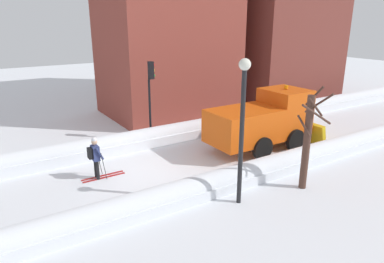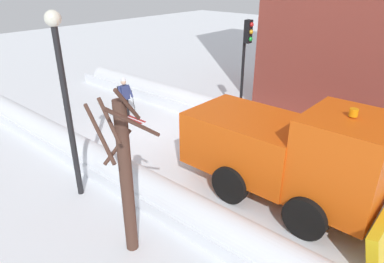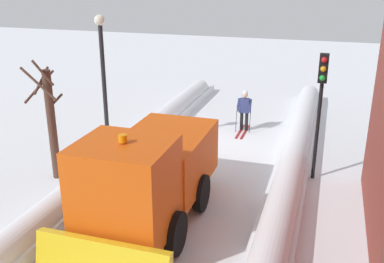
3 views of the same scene
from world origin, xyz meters
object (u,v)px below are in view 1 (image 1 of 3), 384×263
(skier, at_px, (95,156))
(street_lamp, at_px, (242,115))
(bare_tree_near, at_px, (308,139))
(traffic_light_pole, at_px, (151,86))
(plow_truck, at_px, (264,120))

(skier, distance_m, street_lamp, 6.38)
(street_lamp, bearing_deg, skier, -141.85)
(bare_tree_near, bearing_deg, street_lamp, -98.96)
(traffic_light_pole, relative_size, street_lamp, 0.82)
(skier, height_order, street_lamp, street_lamp)
(traffic_light_pole, xyz_separation_m, bare_tree_near, (8.30, 2.42, -0.98))
(skier, relative_size, bare_tree_near, 0.45)
(skier, bearing_deg, plow_truck, 83.24)
(plow_truck, relative_size, skier, 3.31)
(skier, xyz_separation_m, street_lamp, (4.69, 3.68, 2.26))
(traffic_light_pole, height_order, bare_tree_near, traffic_light_pole)
(skier, relative_size, traffic_light_pole, 0.43)
(traffic_light_pole, bearing_deg, street_lamp, -3.23)
(plow_truck, relative_size, bare_tree_near, 1.48)
(street_lamp, bearing_deg, plow_truck, 128.55)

